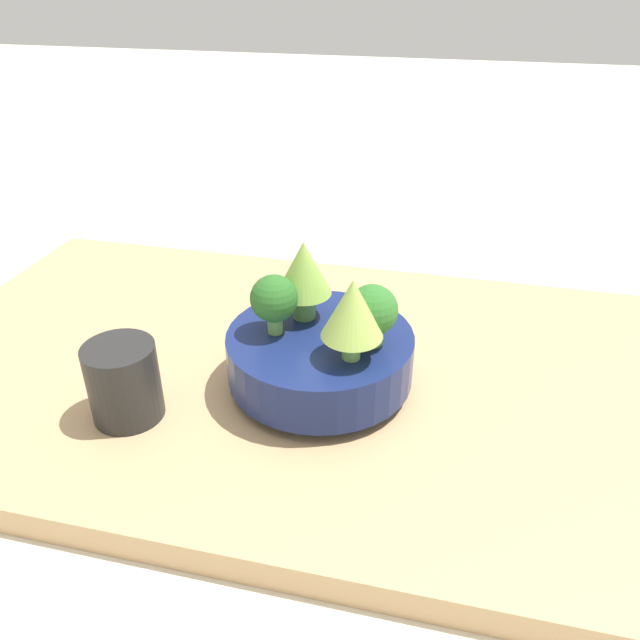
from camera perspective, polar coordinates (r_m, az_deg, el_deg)
name	(u,v)px	position (r m, az deg, el deg)	size (l,w,h in m)	color
ground_plane	(337,391)	(0.82, 1.56, -6.54)	(6.00, 6.00, 0.00)	beige
table	(337,381)	(0.81, 1.58, -5.55)	(1.14, 0.61, 0.04)	tan
bowl	(320,357)	(0.75, 0.00, -3.36)	(0.22, 0.22, 0.07)	navy
broccoli_floret_left	(274,300)	(0.72, -4.23, 1.87)	(0.06, 0.06, 0.07)	#6BA34C
broccoli_floret_right	(372,312)	(0.70, 4.78, 0.71)	(0.06, 0.06, 0.07)	#6BA34C
romanesco_piece_far	(304,269)	(0.74, -1.43, 4.64)	(0.07, 0.07, 0.10)	#609347
romanesco_piece_near	(352,310)	(0.66, 2.99, 0.93)	(0.07, 0.07, 0.10)	#6BA34C
cup	(124,382)	(0.73, -17.50, -5.42)	(0.08, 0.08, 0.09)	black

